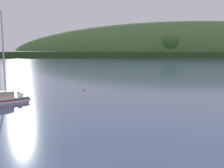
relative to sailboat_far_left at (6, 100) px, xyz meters
name	(u,v)px	position (x,y,z in m)	size (l,w,h in m)	color
far_shoreline_hill	(193,56)	(66.66, 212.84, -0.11)	(425.34, 136.88, 61.53)	#314A21
sailboat_far_left	(6,100)	(0.00, 0.00, 0.00)	(6.88, 6.96, 12.14)	white
mooring_buoy_midchannel	(83,90)	(7.61, 10.03, -0.28)	(0.47, 0.47, 0.55)	#EA5B19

